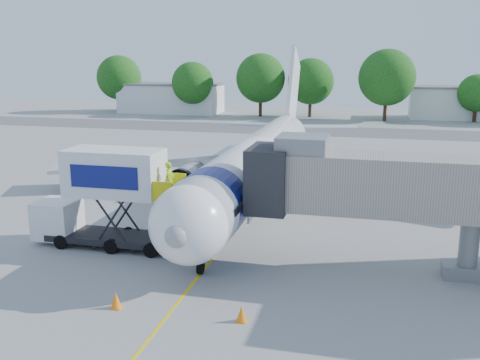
# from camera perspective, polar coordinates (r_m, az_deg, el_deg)

# --- Properties ---
(ground) EXTENTS (160.00, 160.00, 0.00)m
(ground) POSITION_cam_1_polar(r_m,az_deg,el_deg) (35.17, 0.54, -4.02)
(ground) COLOR #9A9A98
(ground) RESTS_ON ground
(guidance_line) EXTENTS (0.15, 70.00, 0.01)m
(guidance_line) POSITION_cam_1_polar(r_m,az_deg,el_deg) (35.17, 0.54, -4.01)
(guidance_line) COLOR yellow
(guidance_line) RESTS_ON ground
(taxiway_strip) EXTENTS (120.00, 10.00, 0.01)m
(taxiway_strip) POSITION_cam_1_polar(r_m,az_deg,el_deg) (75.81, 7.86, 5.24)
(taxiway_strip) COLOR #59595B
(taxiway_strip) RESTS_ON ground
(aircraft) EXTENTS (34.17, 37.73, 11.35)m
(aircraft) POSITION_cam_1_polar(r_m,az_deg,el_deg) (38.35, 1.96, 1.98)
(aircraft) COLOR white
(aircraft) RESTS_ON ground
(jet_bridge) EXTENTS (13.90, 3.20, 6.60)m
(jet_bridge) POSITION_cam_1_polar(r_m,az_deg,el_deg) (26.41, 14.09, -0.52)
(jet_bridge) COLOR #A4998C
(jet_bridge) RESTS_ON ground
(catering_hiloader) EXTENTS (8.50, 2.44, 5.50)m
(catering_hiloader) POSITION_cam_1_polar(r_m,az_deg,el_deg) (30.22, -14.21, -1.89)
(catering_hiloader) COLOR black
(catering_hiloader) RESTS_ON ground
(safety_cone_a) EXTENTS (0.43, 0.43, 0.68)m
(safety_cone_a) POSITION_cam_1_polar(r_m,az_deg,el_deg) (22.03, 0.16, -14.11)
(safety_cone_a) COLOR orange
(safety_cone_a) RESTS_ON ground
(safety_cone_b) EXTENTS (0.45, 0.45, 0.72)m
(safety_cone_b) POSITION_cam_1_polar(r_m,az_deg,el_deg) (23.65, -13.09, -12.40)
(safety_cone_b) COLOR orange
(safety_cone_b) RESTS_ON ground
(outbuilding_left) EXTENTS (18.40, 8.40, 5.30)m
(outbuilding_left) POSITION_cam_1_polar(r_m,az_deg,el_deg) (99.62, -7.35, 8.69)
(outbuilding_left) COLOR silver
(outbuilding_left) RESTS_ON ground
(outbuilding_right) EXTENTS (16.40, 7.40, 5.30)m
(outbuilding_right) POSITION_cam_1_polar(r_m,az_deg,el_deg) (96.09, 22.50, 7.64)
(outbuilding_right) COLOR silver
(outbuilding_right) RESTS_ON ground
(tree_a) EXTENTS (8.06, 8.06, 10.28)m
(tree_a) POSITION_cam_1_polar(r_m,az_deg,el_deg) (102.34, -12.77, 10.60)
(tree_a) COLOR #382314
(tree_a) RESTS_ON ground
(tree_b) EXTENTS (7.22, 7.22, 9.21)m
(tree_b) POSITION_cam_1_polar(r_m,az_deg,el_deg) (94.10, -5.08, 10.27)
(tree_b) COLOR #382314
(tree_b) RESTS_ON ground
(tree_c) EXTENTS (8.33, 8.33, 10.63)m
(tree_c) POSITION_cam_1_polar(r_m,az_deg,el_deg) (92.37, 2.21, 10.79)
(tree_c) COLOR #382314
(tree_c) RESTS_ON ground
(tree_d) EXTENTS (7.72, 7.72, 9.84)m
(tree_d) POSITION_cam_1_polar(r_m,az_deg,el_deg) (91.92, 7.55, 10.38)
(tree_d) COLOR #382314
(tree_d) RESTS_ON ground
(tree_e) EXTENTS (8.87, 8.87, 11.30)m
(tree_e) POSITION_cam_1_polar(r_m,az_deg,el_deg) (88.52, 15.41, 10.49)
(tree_e) COLOR #382314
(tree_e) RESTS_ON ground
(tree_f) EXTENTS (5.84, 5.84, 7.45)m
(tree_f) POSITION_cam_1_polar(r_m,az_deg,el_deg) (92.22, 23.94, 8.47)
(tree_f) COLOR #382314
(tree_f) RESTS_ON ground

